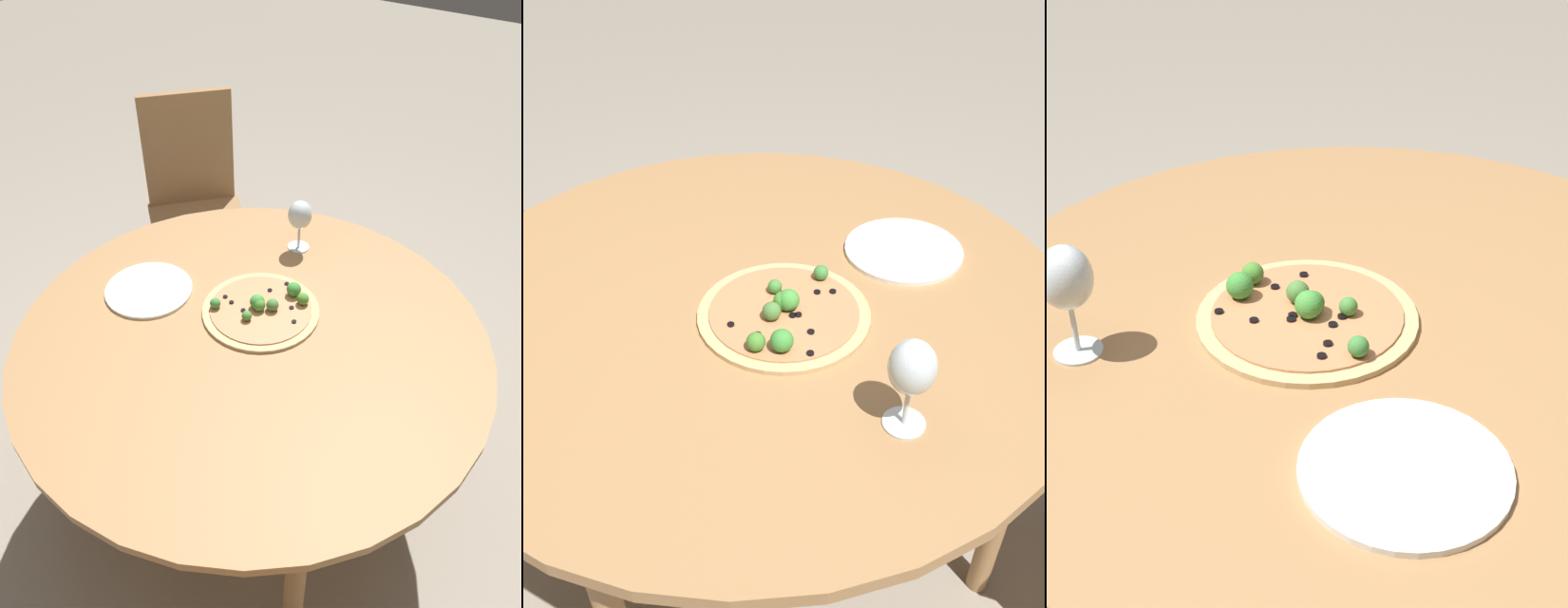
% 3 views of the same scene
% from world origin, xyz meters
% --- Properties ---
extents(ground_plane, '(12.00, 12.00, 0.00)m').
position_xyz_m(ground_plane, '(0.00, 0.00, 0.00)').
color(ground_plane, gray).
extents(dining_table, '(1.32, 1.32, 0.71)m').
position_xyz_m(dining_table, '(0.00, 0.00, 0.66)').
color(dining_table, '#A87A4C').
rests_on(dining_table, ground_plane).
extents(pizza, '(0.34, 0.34, 0.06)m').
position_xyz_m(pizza, '(-0.03, 0.10, 0.73)').
color(pizza, tan).
rests_on(pizza, dining_table).
extents(wine_glass, '(0.08, 0.08, 0.17)m').
position_xyz_m(wine_glass, '(-0.11, 0.43, 0.84)').
color(wine_glass, silver).
rests_on(wine_glass, dining_table).
extents(plate_near, '(0.26, 0.26, 0.01)m').
position_xyz_m(plate_near, '(-0.36, -0.02, 0.72)').
color(plate_near, white).
rests_on(plate_near, dining_table).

